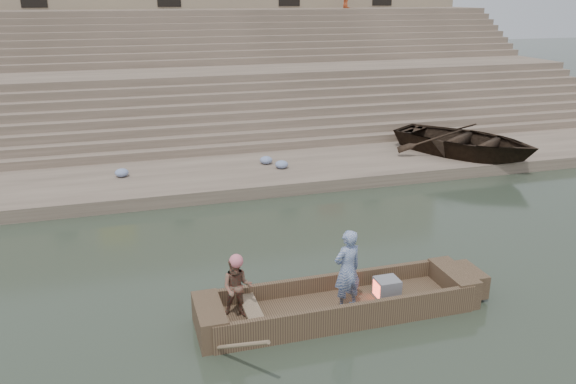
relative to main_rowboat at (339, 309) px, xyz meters
name	(u,v)px	position (x,y,z in m)	size (l,w,h in m)	color
ground	(384,282)	(1.46, 0.97, -0.11)	(120.00, 120.00, 0.00)	#2B3528
lower_landing	(283,171)	(1.46, 8.97, 0.09)	(32.00, 4.00, 0.40)	gray
mid_landing	(238,100)	(1.46, 16.47, 1.29)	(32.00, 3.00, 2.80)	gray
upper_landing	(211,58)	(1.46, 23.47, 2.49)	(32.00, 3.00, 5.20)	gray
ghat_steps	(230,86)	(1.46, 18.16, 1.69)	(32.00, 11.00, 5.20)	gray
building_wall	(199,1)	(1.46, 27.46, 5.49)	(32.00, 5.07, 11.20)	gray
main_rowboat	(339,309)	(0.00, 0.00, 0.00)	(5.00, 1.30, 0.22)	brown
rowboat_trim	(349,299)	(0.21, -0.01, 0.20)	(6.04, 2.63, 1.89)	brown
standing_man	(347,270)	(0.09, -0.16, 0.93)	(0.60, 0.39, 1.63)	navy
rowing_man	(237,288)	(-1.99, 0.13, 0.72)	(0.59, 0.46, 1.22)	#216347
television	(386,288)	(1.02, 0.00, 0.31)	(0.46, 0.42, 0.40)	slate
beached_rowboat	(465,140)	(8.22, 8.45, 0.83)	(3.71, 5.20, 1.08)	#2D2116
cloth_bundles	(225,166)	(-0.54, 9.11, 0.42)	(5.66, 1.11, 0.26)	#3F5999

